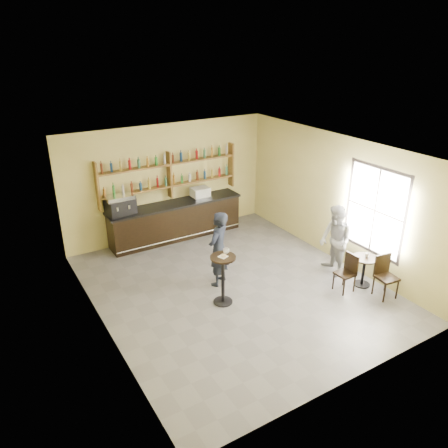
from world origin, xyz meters
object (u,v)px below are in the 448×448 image
chair_south (387,277)px  pastry_case (200,193)px  patron_second (335,241)px  man_main (218,249)px  bar_counter (176,220)px  pedestal_table (223,280)px  chair_west (345,273)px  espresso_machine (120,205)px  cafe_table (363,271)px

chair_south → pastry_case: bearing=117.0°
pastry_case → patron_second: bearing=-67.9°
man_main → chair_south: man_main is taller
pastry_case → bar_counter: bearing=179.7°
pedestal_table → patron_second: (2.94, -0.28, 0.31)m
chair_west → espresso_machine: bearing=-142.4°
chair_west → patron_second: patron_second is taller
patron_second → cafe_table: bearing=30.1°
espresso_machine → pedestal_table: bearing=-83.7°
man_main → pedestal_table: bearing=33.3°
pastry_case → patron_second: (1.57, -3.82, -0.34)m
patron_second → chair_south: bearing=25.7°
bar_counter → patron_second: (2.37, -3.82, 0.34)m
bar_counter → pastry_case: (0.79, 0.00, 0.68)m
espresso_machine → bar_counter: bearing=-9.2°
patron_second → espresso_machine: bearing=-119.2°
pedestal_table → cafe_table: (3.14, -1.05, -0.20)m
chair_south → patron_second: size_ratio=0.56×
espresso_machine → cafe_table: espresso_machine is taller
pastry_case → pedestal_table: size_ratio=0.46×
bar_counter → pedestal_table: pedestal_table is taller
espresso_machine → chair_south: 6.72m
pastry_case → cafe_table: size_ratio=0.72×
chair_south → chair_west: bearing=140.3°
espresso_machine → patron_second: bearing=-53.5°
espresso_machine → cafe_table: 6.25m
chair_south → patron_second: bearing=108.2°
bar_counter → chair_south: bearing=-63.2°
man_main → patron_second: bearing=125.5°
pedestal_table → man_main: man_main is taller
man_main → chair_west: bearing=109.4°
cafe_table → patron_second: bearing=105.0°
pastry_case → chair_west: pastry_case is taller
man_main → cafe_table: size_ratio=2.49×
espresso_machine → chair_west: 5.85m
espresso_machine → cafe_table: (4.13, -4.59, -0.95)m
espresso_machine → chair_south: espresso_machine is taller
chair_south → espresso_machine: bearing=136.5°
bar_counter → chair_west: bearing=-66.0°
bar_counter → man_main: man_main is taller
espresso_machine → patron_second: (3.92, -3.82, -0.44)m
pedestal_table → cafe_table: pedestal_table is taller
pastry_case → chair_south: pastry_case is taller
pastry_case → man_main: size_ratio=0.29×
bar_counter → patron_second: size_ratio=2.24×
pastry_case → man_main: 3.00m
bar_counter → patron_second: bearing=-58.2°
pastry_case → chair_south: 5.55m
pastry_case → man_main: bearing=-110.7°
bar_counter → patron_second: patron_second is taller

